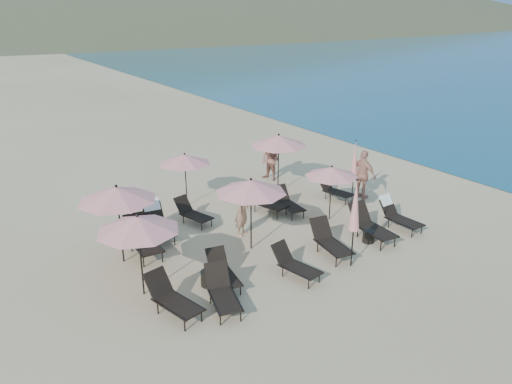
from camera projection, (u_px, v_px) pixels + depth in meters
ground at (323, 261)px, 14.74m from camera, size 800.00×800.00×0.00m
lounger_0 at (172, 298)px, 12.09m from camera, size 1.00×1.75×0.95m
lounger_1 at (222, 292)px, 12.38m from camera, size 1.00×1.70×0.92m
lounger_2 at (295, 264)px, 13.77m from camera, size 0.86×1.57×0.85m
lounger_3 at (330, 241)px, 15.01m from camera, size 0.89×1.74×0.96m
lounger_4 at (371, 225)px, 16.00m from camera, size 0.84×1.85×1.03m
lounger_5 at (398, 214)px, 16.81m from camera, size 0.66×1.64×1.00m
lounger_6 at (143, 238)px, 15.05m from camera, size 0.78×1.84×1.04m
lounger_7 at (157, 221)px, 16.17m from camera, size 0.82×1.80×1.09m
lounger_8 at (192, 212)px, 17.17m from camera, size 0.94×1.57×0.85m
lounger_9 at (265, 200)px, 18.12m from camera, size 1.06×1.78×0.96m
lounger_10 at (287, 202)px, 18.03m from camera, size 0.73×1.58×0.88m
lounger_11 at (334, 189)px, 19.31m from camera, size 0.87×1.55×0.84m
lounger_12 at (223, 271)px, 13.39m from camera, size 0.79×1.53×0.84m
umbrella_open_0 at (138, 224)px, 12.37m from camera, size 2.11×2.11×2.27m
umbrella_open_1 at (251, 186)px, 14.79m from camera, size 2.16×2.16×2.32m
umbrella_open_2 at (332, 172)px, 16.99m from camera, size 1.86×1.86×2.00m
umbrella_open_3 at (185, 159)px, 18.21m from camera, size 1.91×1.91×2.05m
umbrella_open_4 at (279, 141)px, 19.39m from camera, size 2.26×2.26×2.43m
umbrella_open_5 at (117, 194)px, 13.98m from camera, size 2.24×2.24×2.41m
umbrella_closed_0 at (355, 206)px, 13.82m from camera, size 0.31×0.31×2.69m
umbrella_closed_1 at (355, 158)px, 19.08m from camera, size 0.27×0.27×2.33m
side_table_0 at (209, 278)px, 13.40m from camera, size 0.43×0.43×0.43m
side_table_1 at (368, 236)px, 15.85m from camera, size 0.38×0.38×0.41m
beachgoer_a at (242, 210)px, 16.14m from camera, size 0.77×0.73×1.78m
beachgoer_b at (270, 160)px, 21.28m from camera, size 0.87×1.01×1.77m
beachgoer_c at (363, 175)px, 19.22m from camera, size 0.64×1.19×1.92m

